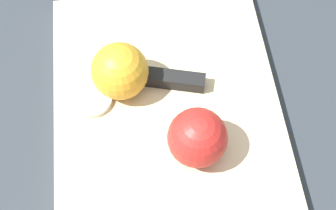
% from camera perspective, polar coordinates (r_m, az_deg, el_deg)
% --- Properties ---
extents(ground_plane, '(4.00, 4.00, 0.00)m').
position_cam_1_polar(ground_plane, '(0.62, 0.00, -1.76)').
color(ground_plane, '#282D33').
extents(cutting_board, '(0.43, 0.33, 0.02)m').
position_cam_1_polar(cutting_board, '(0.61, 0.00, -1.34)').
color(cutting_board, '#D1B789').
rests_on(cutting_board, ground_plane).
extents(apple_half_left, '(0.07, 0.07, 0.07)m').
position_cam_1_polar(apple_half_left, '(0.55, 3.59, -3.98)').
color(apple_half_left, red).
rests_on(apple_half_left, cutting_board).
extents(apple_half_right, '(0.07, 0.07, 0.07)m').
position_cam_1_polar(apple_half_right, '(0.59, -5.93, 4.12)').
color(apple_half_right, gold).
rests_on(apple_half_right, cutting_board).
extents(knife, '(0.07, 0.17, 0.02)m').
position_cam_1_polar(knife, '(0.62, 0.10, 3.13)').
color(knife, silver).
rests_on(knife, cutting_board).
extents(apple_slice, '(0.06, 0.06, 0.01)m').
position_cam_1_polar(apple_slice, '(0.62, -9.42, 0.83)').
color(apple_slice, '#EFE5C6').
rests_on(apple_slice, cutting_board).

